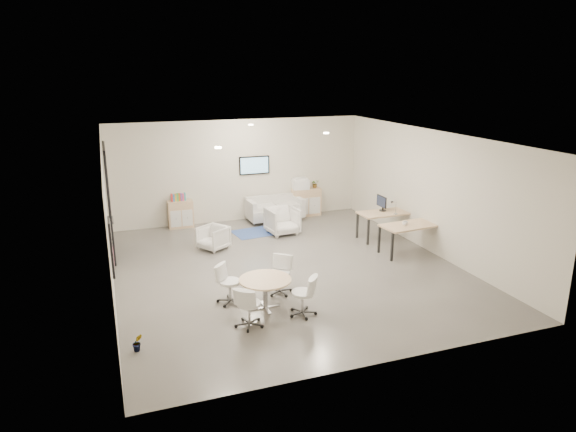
% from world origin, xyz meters
% --- Properties ---
extents(room_shell, '(9.60, 10.60, 4.80)m').
position_xyz_m(room_shell, '(0.00, 0.00, 1.60)').
color(room_shell, '#585550').
rests_on(room_shell, ground).
extents(glass_door, '(0.09, 1.90, 2.85)m').
position_xyz_m(glass_door, '(-3.95, 2.51, 1.50)').
color(glass_door, black).
rests_on(glass_door, room_shell).
extents(artwork, '(0.05, 0.54, 1.04)m').
position_xyz_m(artwork, '(-3.97, -1.60, 1.55)').
color(artwork, black).
rests_on(artwork, room_shell).
extents(wall_tv, '(0.98, 0.06, 0.58)m').
position_xyz_m(wall_tv, '(0.50, 4.46, 1.75)').
color(wall_tv, black).
rests_on(wall_tv, room_shell).
extents(ceiling_spots, '(3.14, 4.14, 0.03)m').
position_xyz_m(ceiling_spots, '(-0.20, 0.83, 3.18)').
color(ceiling_spots, '#FFEAC6').
rests_on(ceiling_spots, room_shell).
extents(sideboard_left, '(0.75, 0.39, 0.84)m').
position_xyz_m(sideboard_left, '(-1.92, 4.28, 0.42)').
color(sideboard_left, tan).
rests_on(sideboard_left, room_shell).
extents(sideboard_right, '(0.92, 0.44, 0.92)m').
position_xyz_m(sideboard_right, '(2.20, 4.25, 0.46)').
color(sideboard_right, tan).
rests_on(sideboard_right, room_shell).
extents(books, '(0.44, 0.14, 0.22)m').
position_xyz_m(books, '(-1.96, 4.28, 0.95)').
color(books, red).
rests_on(books, sideboard_left).
extents(printer, '(0.58, 0.51, 0.37)m').
position_xyz_m(printer, '(1.99, 4.26, 1.09)').
color(printer, white).
rests_on(printer, sideboard_right).
extents(loveseat, '(1.79, 0.97, 0.65)m').
position_xyz_m(loveseat, '(1.02, 4.06, 0.36)').
color(loveseat, silver).
rests_on(loveseat, room_shell).
extents(blue_rug, '(1.58, 1.16, 0.01)m').
position_xyz_m(blue_rug, '(0.18, 3.00, 0.01)').
color(blue_rug, navy).
rests_on(blue_rug, room_shell).
extents(armchair_left, '(0.91, 0.92, 0.70)m').
position_xyz_m(armchair_left, '(-1.39, 1.98, 0.35)').
color(armchair_left, silver).
rests_on(armchair_left, room_shell).
extents(armchair_right, '(0.92, 0.88, 0.87)m').
position_xyz_m(armchair_right, '(0.80, 2.63, 0.43)').
color(armchair_right, silver).
rests_on(armchair_right, room_shell).
extents(desk_rear, '(1.52, 0.78, 0.79)m').
position_xyz_m(desk_rear, '(3.40, 1.22, 0.71)').
color(desk_rear, tan).
rests_on(desk_rear, room_shell).
extents(desk_front, '(1.60, 0.92, 0.80)m').
position_xyz_m(desk_front, '(3.37, -0.10, 0.72)').
color(desk_front, tan).
rests_on(desk_front, room_shell).
extents(monitor, '(0.20, 0.50, 0.44)m').
position_xyz_m(monitor, '(3.36, 1.37, 1.02)').
color(monitor, black).
rests_on(monitor, desk_rear).
extents(round_table, '(1.06, 1.06, 0.64)m').
position_xyz_m(round_table, '(-1.14, -1.91, 0.56)').
color(round_table, tan).
rests_on(round_table, room_shell).
extents(meeting_chairs, '(2.03, 2.03, 0.82)m').
position_xyz_m(meeting_chairs, '(-1.14, -1.91, 0.41)').
color(meeting_chairs, white).
rests_on(meeting_chairs, room_shell).
extents(plant_cabinet, '(0.29, 0.32, 0.21)m').
position_xyz_m(plant_cabinet, '(2.50, 4.25, 1.02)').
color(plant_cabinet, '#3F7F3F').
rests_on(plant_cabinet, sideboard_right).
extents(plant_floor, '(0.22, 0.34, 0.14)m').
position_xyz_m(plant_floor, '(-3.70, -2.74, 0.07)').
color(plant_floor, '#3F7F3F').
rests_on(plant_floor, room_shell).
extents(cup, '(0.16, 0.14, 0.14)m').
position_xyz_m(cup, '(3.20, -0.12, 0.87)').
color(cup, white).
rests_on(cup, desk_front).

